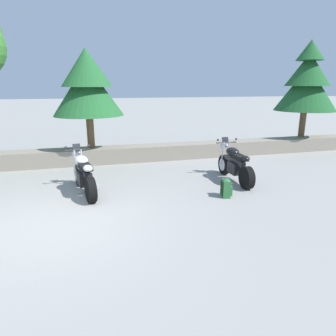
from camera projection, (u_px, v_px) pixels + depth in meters
ground_plane at (54, 223)px, 6.21m from camera, size 120.00×120.00×0.00m
stone_wall at (66, 157)px, 10.60m from camera, size 36.00×0.80×0.55m
motorcycle_white_near_left at (84, 175)px, 7.81m from camera, size 0.81×2.05×1.18m
motorcycle_black_centre at (235, 165)px, 8.80m from camera, size 0.67×2.06×1.18m
rider_backpack at (226, 188)px, 7.58m from camera, size 0.31×0.33×0.47m
pine_tree_mid_right at (87, 84)px, 10.30m from camera, size 2.41×2.41×3.38m
pine_tree_far_right at (307, 82)px, 12.55m from camera, size 2.51×2.51×3.95m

